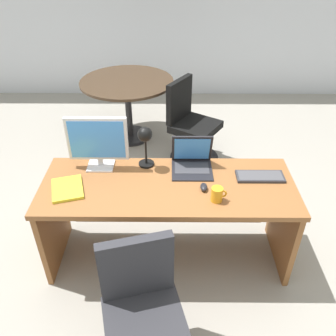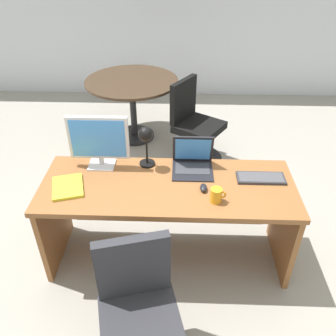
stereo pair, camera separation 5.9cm
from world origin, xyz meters
The scene contains 12 objects.
ground centered at (0.00, 1.50, 0.00)m, with size 12.00×12.00×0.00m, color gray.
desk centered at (0.00, 0.05, 0.54)m, with size 1.84×0.69×0.74m.
monitor centered at (-0.52, 0.22, 0.97)m, with size 0.45×0.16×0.42m.
laptop centered at (0.18, 0.23, 0.82)m, with size 0.30×0.28×0.26m.
keyboard centered at (0.68, 0.09, 0.75)m, with size 0.35×0.14×0.02m.
mouse centered at (0.25, -0.05, 0.76)m, with size 0.05×0.09×0.04m.
desk_lamp centered at (-0.17, 0.23, 0.99)m, with size 0.12×0.14×0.34m.
book centered at (-0.71, -0.07, 0.75)m, with size 0.28×0.32×0.02m.
coffee_mug centered at (0.33, -0.17, 0.80)m, with size 0.11×0.08×0.10m.
office_chair centered at (-0.14, -0.82, 0.35)m, with size 0.56×0.58×0.87m.
meeting_table centered at (-0.50, 1.98, 0.58)m, with size 1.10×1.10×0.76m.
meeting_chair_near centered at (0.24, 1.49, 0.38)m, with size 0.65×0.64×0.93m.
Camera 2 is at (0.07, -2.02, 2.29)m, focal length 37.89 mm.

